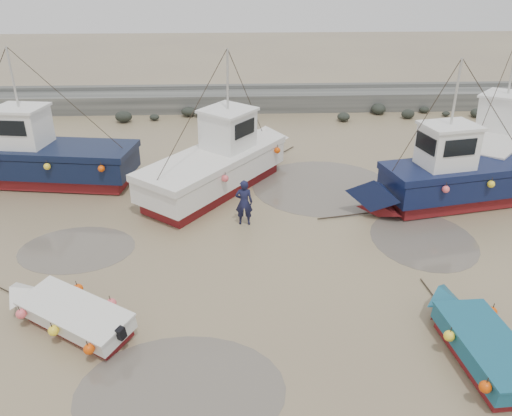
# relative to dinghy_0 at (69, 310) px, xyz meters

# --- Properties ---
(ground) EXTENTS (120.00, 120.00, 0.00)m
(ground) POSITION_rel_dinghy_0_xyz_m (6.90, 0.55, -0.55)
(ground) COLOR #8E7E5A
(ground) RESTS_ON ground
(seawall) EXTENTS (60.00, 4.92, 1.50)m
(seawall) POSITION_rel_dinghy_0_xyz_m (6.95, 22.54, 0.08)
(seawall) COLOR slate
(seawall) RESTS_ON ground
(puddle_a) EXTENTS (5.32, 5.32, 0.01)m
(puddle_a) POSITION_rel_dinghy_0_xyz_m (3.45, -2.68, -0.55)
(puddle_a) COLOR #5D564C
(puddle_a) RESTS_ON ground
(puddle_b) EXTENTS (3.98, 3.98, 0.01)m
(puddle_b) POSITION_rel_dinghy_0_xyz_m (12.08, 4.41, -0.55)
(puddle_b) COLOR #5D564C
(puddle_b) RESTS_ON ground
(puddle_c) EXTENTS (4.27, 4.27, 0.01)m
(puddle_c) POSITION_rel_dinghy_0_xyz_m (-1.02, 4.27, -0.55)
(puddle_c) COLOR #5D564C
(puddle_c) RESTS_ON ground
(puddle_d) EXTENTS (6.63, 6.63, 0.01)m
(puddle_d) POSITION_rel_dinghy_0_xyz_m (8.99, 9.42, -0.55)
(puddle_d) COLOR #5D564C
(puddle_d) RESTS_ON ground
(dinghy_0) EXTENTS (5.20, 3.76, 1.43)m
(dinghy_0) POSITION_rel_dinghy_0_xyz_m (0.00, 0.00, 0.00)
(dinghy_0) COLOR maroon
(dinghy_0) RESTS_ON ground
(dinghy_2) EXTENTS (2.15, 5.71, 1.43)m
(dinghy_2) POSITION_rel_dinghy_0_xyz_m (11.41, -1.72, 0.00)
(dinghy_2) COLOR maroon
(dinghy_2) RESTS_ON ground
(cabin_boat_0) EXTENTS (11.12, 4.11, 6.22)m
(cabin_boat_0) POSITION_rel_dinghy_0_xyz_m (-4.38, 10.47, 0.76)
(cabin_boat_0) COLOR maroon
(cabin_boat_0) RESTS_ON ground
(cabin_boat_1) EXTENTS (7.70, 9.55, 6.22)m
(cabin_boat_1) POSITION_rel_dinghy_0_xyz_m (4.31, 9.60, 0.76)
(cabin_boat_1) COLOR maroon
(cabin_boat_1) RESTS_ON ground
(cabin_boat_2) EXTENTS (9.77, 3.88, 6.22)m
(cabin_boat_2) POSITION_rel_dinghy_0_xyz_m (13.92, 7.26, 0.80)
(cabin_boat_2) COLOR maroon
(cabin_boat_2) RESTS_ON ground
(cabin_boat_3) EXTENTS (8.15, 8.43, 6.22)m
(cabin_boat_3) POSITION_rel_dinghy_0_xyz_m (18.33, 11.68, 0.78)
(cabin_boat_3) COLOR maroon
(cabin_boat_3) RESTS_ON ground
(person) EXTENTS (0.73, 0.50, 1.92)m
(person) POSITION_rel_dinghy_0_xyz_m (5.23, 5.95, -0.55)
(person) COLOR #151733
(person) RESTS_ON ground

